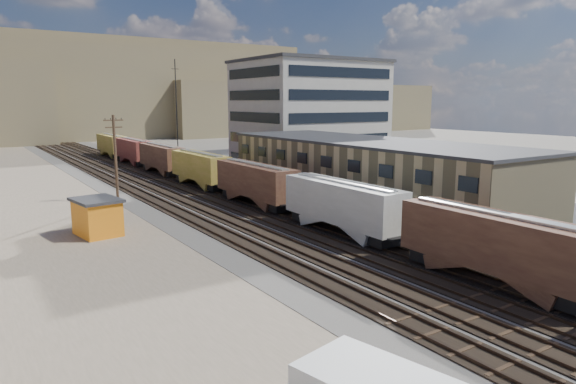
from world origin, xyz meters
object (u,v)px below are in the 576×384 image
utility_pole_north (115,156)px  maintenance_shed (97,217)px  freight_train (225,173)px  parked_car_blue (272,165)px

utility_pole_north → maintenance_shed: utility_pole_north is taller
freight_train → maintenance_shed: size_ratio=24.43×
freight_train → parked_car_blue: 25.28m
utility_pole_north → freight_train: bearing=-15.0°
utility_pole_north → parked_car_blue: utility_pole_north is taller
utility_pole_north → parked_car_blue: (29.94, 14.70, -4.48)m
freight_train → parked_car_blue: size_ratio=20.30×
freight_train → maintenance_shed: bearing=-147.5°
freight_train → utility_pole_north: utility_pole_north is taller
parked_car_blue → freight_train: bearing=-151.9°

